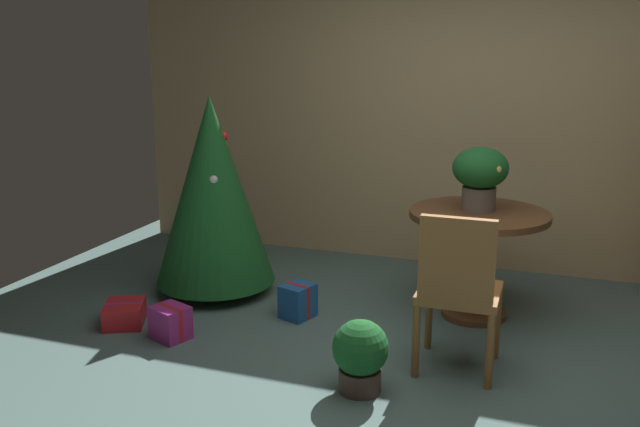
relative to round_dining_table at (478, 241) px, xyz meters
The scene contains 10 objects.
ground_plane 1.21m from the round_dining_table, 100.08° to the right, with size 6.60×6.60×0.00m, color #4C6660.
back_wall_panel 1.38m from the round_dining_table, 99.54° to the left, with size 6.00×0.10×2.60m, color tan.
round_dining_table is the anchor object (origin of this frame).
flower_vase 0.46m from the round_dining_table, 106.34° to the left, with size 0.37×0.37×0.42m.
wooden_chair_near 0.89m from the round_dining_table, 90.00° to the right, with size 0.45×0.44×0.95m.
holiday_tree 1.93m from the round_dining_table, behind, with size 0.89×0.89×1.47m.
gift_box_purple 2.09m from the round_dining_table, 150.03° to the right, with size 0.27×0.25×0.22m.
gift_box_blue 1.28m from the round_dining_table, 159.32° to the right, with size 0.24×0.26×0.24m.
gift_box_red 2.42m from the round_dining_table, 156.89° to the right, with size 0.35×0.37×0.15m.
potted_plant 1.38m from the round_dining_table, 109.63° to the right, with size 0.31×0.31×0.40m.
Camera 1 is at (0.64, -3.38, 1.83)m, focal length 37.84 mm.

